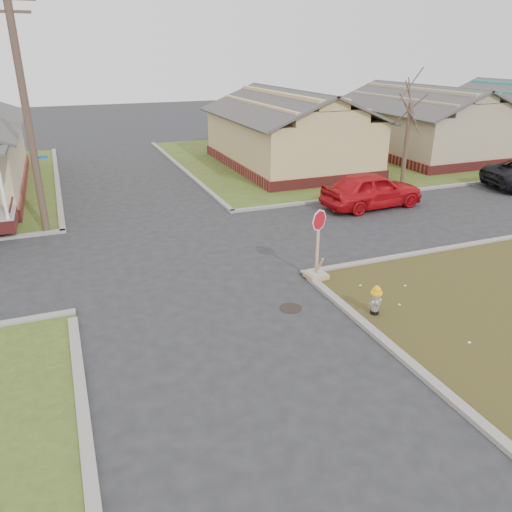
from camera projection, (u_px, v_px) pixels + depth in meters
name	position (u px, v px, depth m)	size (l,w,h in m)	color
ground	(211.00, 314.00, 13.86)	(120.00, 120.00, 0.00)	#242426
verge_far_right	(426.00, 149.00, 36.78)	(37.00, 19.00, 0.05)	#384E1C
curbs	(171.00, 251.00, 18.15)	(80.00, 40.00, 0.12)	gray
manhole	(291.00, 308.00, 14.18)	(0.64, 0.64, 0.01)	black
side_house_yellow	(288.00, 131.00, 30.58)	(7.60, 11.60, 4.70)	maroon
side_house_tan	(421.00, 122.00, 33.98)	(7.60, 11.60, 4.70)	maroon
utility_pole	(27.00, 113.00, 18.28)	(1.80, 0.28, 9.00)	#473529
tree_mid_right	(406.00, 144.00, 26.55)	(0.22, 0.22, 4.20)	#473529
fire_hydrant	(376.00, 298.00, 13.60)	(0.32, 0.32, 0.86)	black
stop_sign	(317.00, 263.00, 15.77)	(0.65, 0.63, 2.29)	#9D7955
red_sedan	(372.00, 190.00, 22.92)	(1.94, 4.83, 1.65)	#B70D14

